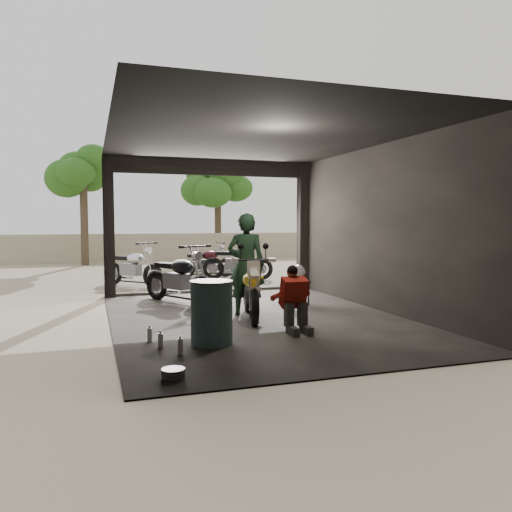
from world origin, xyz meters
TOP-DOWN VIEW (x-y plane):
  - ground at (0.00, 0.00)m, footprint 80.00×80.00m
  - garage at (0.00, 0.55)m, footprint 7.00×7.13m
  - boundary_wall at (0.00, 14.00)m, footprint 18.00×0.30m
  - tree_left at (-3.00, 12.50)m, footprint 2.20×2.20m
  - tree_right at (2.80, 14.00)m, footprint 2.20×2.20m
  - main_bike at (-0.09, 0.02)m, footprint 1.06×1.82m
  - left_bike at (-1.04, 2.07)m, footprint 1.60×1.99m
  - outside_bike_a at (-1.74, 5.22)m, footprint 1.73×1.79m
  - outside_bike_b at (0.59, 6.66)m, footprint 1.66×0.78m
  - outside_bike_c at (1.35, 5.84)m, footprint 1.99×1.43m
  - rider at (-0.08, 0.34)m, footprint 0.81×0.68m
  - mechanic at (0.22, -1.28)m, footprint 0.55×0.72m
  - stool at (1.26, 1.04)m, footprint 0.38×0.38m
  - helmet at (1.27, 1.10)m, footprint 0.36×0.38m
  - oil_drum at (-1.19, -1.61)m, footprint 0.64×0.64m
  - sign_post at (3.68, 3.15)m, footprint 0.87×0.08m

SIDE VIEW (x-z plane):
  - ground at x=0.00m, z-range 0.00..0.00m
  - oil_drum at x=-1.19m, z-range 0.00..0.91m
  - stool at x=1.26m, z-range 0.19..0.73m
  - mechanic at x=0.22m, z-range 0.00..1.01m
  - outside_bike_b at x=0.59m, z-range 0.00..1.10m
  - main_bike at x=-0.09m, z-range 0.00..1.14m
  - outside_bike_a at x=-1.74m, z-range 0.00..1.19m
  - boundary_wall at x=0.00m, z-range 0.00..1.20m
  - outside_bike_c at x=1.35m, z-range 0.00..1.24m
  - left_bike at x=-1.04m, z-range 0.00..1.26m
  - helmet at x=1.27m, z-range 0.53..0.84m
  - rider at x=-0.08m, z-range 0.00..1.89m
  - garage at x=0.00m, z-range -0.32..2.88m
  - sign_post at x=3.68m, z-range 0.47..3.08m
  - tree_right at x=2.80m, z-range 1.06..6.06m
  - tree_left at x=-3.00m, z-range 1.19..6.79m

